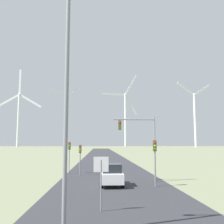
{
  "coord_description": "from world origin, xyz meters",
  "views": [
    {
      "loc": [
        -1.19,
        -3.86,
        3.58
      ],
      "look_at": [
        0.0,
        20.59,
        6.49
      ],
      "focal_mm": 42.0,
      "sensor_mm": 36.0,
      "label": 1
    }
  ],
  "objects_px": {
    "wind_turbine_center": "(125,114)",
    "traffic_light_mast_overhead": "(141,136)",
    "traffic_light_post_near_left": "(80,153)",
    "car_approaching": "(112,175)",
    "traffic_light_post_near_right": "(155,153)",
    "wind_turbine_right": "(195,115)",
    "wind_turbine_far_left": "(19,114)",
    "wind_turbine_left": "(67,117)",
    "stop_sign_near": "(101,173)",
    "traffic_light_post_mid_left": "(69,150)",
    "streetlamp": "(67,77)"
  },
  "relations": [
    {
      "from": "wind_turbine_far_left",
      "to": "wind_turbine_center",
      "type": "height_order",
      "value": "wind_turbine_center"
    },
    {
      "from": "traffic_light_post_mid_left",
      "to": "wind_turbine_center",
      "type": "xyz_separation_m",
      "value": [
        29.76,
        228.86,
        29.75
      ]
    },
    {
      "from": "traffic_light_post_mid_left",
      "to": "car_approaching",
      "type": "bearing_deg",
      "value": -62.93
    },
    {
      "from": "wind_turbine_left",
      "to": "wind_turbine_center",
      "type": "height_order",
      "value": "wind_turbine_center"
    },
    {
      "from": "traffic_light_post_near_right",
      "to": "wind_turbine_center",
      "type": "relative_size",
      "value": 0.05
    },
    {
      "from": "streetlamp",
      "to": "traffic_light_post_near_right",
      "type": "height_order",
      "value": "streetlamp"
    },
    {
      "from": "streetlamp",
      "to": "wind_turbine_far_left",
      "type": "xyz_separation_m",
      "value": [
        -71.79,
        228.79,
        23.61
      ]
    },
    {
      "from": "traffic_light_mast_overhead",
      "to": "car_approaching",
      "type": "distance_m",
      "value": 4.86
    },
    {
      "from": "traffic_light_post_near_right",
      "to": "wind_turbine_right",
      "type": "distance_m",
      "value": 221.22
    },
    {
      "from": "traffic_light_mast_overhead",
      "to": "car_approaching",
      "type": "relative_size",
      "value": 1.47
    },
    {
      "from": "traffic_light_post_near_right",
      "to": "wind_turbine_center",
      "type": "height_order",
      "value": "wind_turbine_center"
    },
    {
      "from": "car_approaching",
      "to": "wind_turbine_left",
      "type": "bearing_deg",
      "value": 97.98
    },
    {
      "from": "traffic_light_mast_overhead",
      "to": "wind_turbine_right",
      "type": "height_order",
      "value": "wind_turbine_right"
    },
    {
      "from": "streetlamp",
      "to": "wind_turbine_far_left",
      "type": "distance_m",
      "value": 240.95
    },
    {
      "from": "car_approaching",
      "to": "wind_turbine_center",
      "type": "bearing_deg",
      "value": 83.98
    },
    {
      "from": "traffic_light_post_near_left",
      "to": "wind_turbine_far_left",
      "type": "height_order",
      "value": "wind_turbine_far_left"
    },
    {
      "from": "car_approaching",
      "to": "wind_turbine_right",
      "type": "distance_m",
      "value": 222.08
    },
    {
      "from": "traffic_light_post_near_left",
      "to": "car_approaching",
      "type": "height_order",
      "value": "traffic_light_post_near_left"
    },
    {
      "from": "wind_turbine_center",
      "to": "wind_turbine_left",
      "type": "bearing_deg",
      "value": 172.74
    },
    {
      "from": "streetlamp",
      "to": "wind_turbine_left",
      "type": "height_order",
      "value": "wind_turbine_left"
    },
    {
      "from": "traffic_light_post_near_right",
      "to": "wind_turbine_far_left",
      "type": "relative_size",
      "value": 0.05
    },
    {
      "from": "traffic_light_mast_overhead",
      "to": "wind_turbine_right",
      "type": "relative_size",
      "value": 0.11
    },
    {
      "from": "wind_turbine_far_left",
      "to": "wind_turbine_right",
      "type": "height_order",
      "value": "wind_turbine_far_left"
    },
    {
      "from": "streetlamp",
      "to": "traffic_light_post_mid_left",
      "type": "xyz_separation_m",
      "value": [
        -2.2,
        20.99,
        -3.62
      ]
    },
    {
      "from": "streetlamp",
      "to": "traffic_light_post_near_right",
      "type": "bearing_deg",
      "value": 61.59
    },
    {
      "from": "wind_turbine_center",
      "to": "wind_turbine_right",
      "type": "height_order",
      "value": "wind_turbine_center"
    },
    {
      "from": "wind_turbine_left",
      "to": "streetlamp",
      "type": "bearing_deg",
      "value": -82.92
    },
    {
      "from": "stop_sign_near",
      "to": "wind_turbine_far_left",
      "type": "height_order",
      "value": "wind_turbine_far_left"
    },
    {
      "from": "traffic_light_post_near_right",
      "to": "wind_turbine_left",
      "type": "distance_m",
      "value": 250.71
    },
    {
      "from": "stop_sign_near",
      "to": "wind_turbine_left",
      "type": "bearing_deg",
      "value": 97.5
    },
    {
      "from": "car_approaching",
      "to": "wind_turbine_left",
      "type": "distance_m",
      "value": 249.68
    },
    {
      "from": "car_approaching",
      "to": "wind_turbine_right",
      "type": "height_order",
      "value": "wind_turbine_right"
    },
    {
      "from": "traffic_light_post_near_right",
      "to": "wind_turbine_left",
      "type": "relative_size",
      "value": 0.06
    },
    {
      "from": "traffic_light_post_near_right",
      "to": "wind_turbine_left",
      "type": "bearing_deg",
      "value": 98.77
    },
    {
      "from": "traffic_light_post_near_right",
      "to": "traffic_light_mast_overhead",
      "type": "distance_m",
      "value": 3.26
    },
    {
      "from": "traffic_light_post_near_left",
      "to": "traffic_light_post_near_right",
      "type": "relative_size",
      "value": 0.89
    },
    {
      "from": "wind_turbine_center",
      "to": "traffic_light_mast_overhead",
      "type": "bearing_deg",
      "value": -95.39
    },
    {
      "from": "traffic_light_post_mid_left",
      "to": "traffic_light_mast_overhead",
      "type": "bearing_deg",
      "value": -43.17
    },
    {
      "from": "traffic_light_post_mid_left",
      "to": "wind_turbine_far_left",
      "type": "bearing_deg",
      "value": 108.52
    },
    {
      "from": "traffic_light_post_near_right",
      "to": "wind_turbine_far_left",
      "type": "xyz_separation_m",
      "value": [
        -77.82,
        217.64,
        27.16
      ]
    },
    {
      "from": "stop_sign_near",
      "to": "wind_turbine_center",
      "type": "height_order",
      "value": "wind_turbine_center"
    },
    {
      "from": "stop_sign_near",
      "to": "wind_turbine_center",
      "type": "xyz_separation_m",
      "value": [
        26.08,
        246.33,
        30.48
      ]
    },
    {
      "from": "traffic_light_post_near_left",
      "to": "stop_sign_near",
      "type": "bearing_deg",
      "value": -81.86
    },
    {
      "from": "traffic_light_post_near_left",
      "to": "traffic_light_post_mid_left",
      "type": "xyz_separation_m",
      "value": [
        -1.42,
        1.69,
        0.25
      ]
    },
    {
      "from": "wind_turbine_right",
      "to": "streetlamp",
      "type": "bearing_deg",
      "value": -111.71
    },
    {
      "from": "car_approaching",
      "to": "wind_turbine_far_left",
      "type": "relative_size",
      "value": 0.06
    },
    {
      "from": "traffic_light_mast_overhead",
      "to": "car_approaching",
      "type": "height_order",
      "value": "traffic_light_mast_overhead"
    },
    {
      "from": "wind_turbine_far_left",
      "to": "wind_turbine_right",
      "type": "relative_size",
      "value": 1.25
    },
    {
      "from": "traffic_light_post_near_left",
      "to": "traffic_light_post_near_right",
      "type": "distance_m",
      "value": 10.62
    },
    {
      "from": "traffic_light_post_mid_left",
      "to": "traffic_light_mast_overhead",
      "type": "relative_size",
      "value": 0.61
    }
  ]
}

